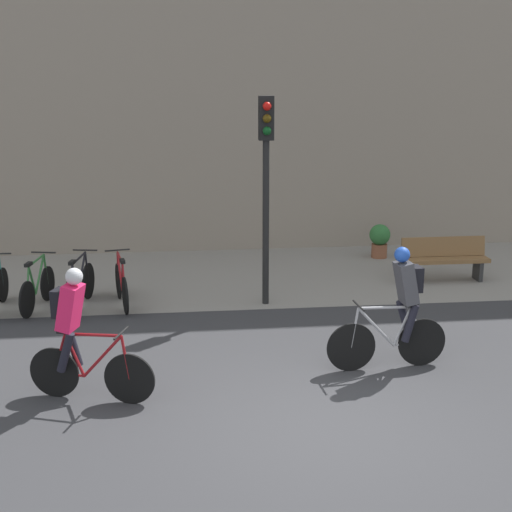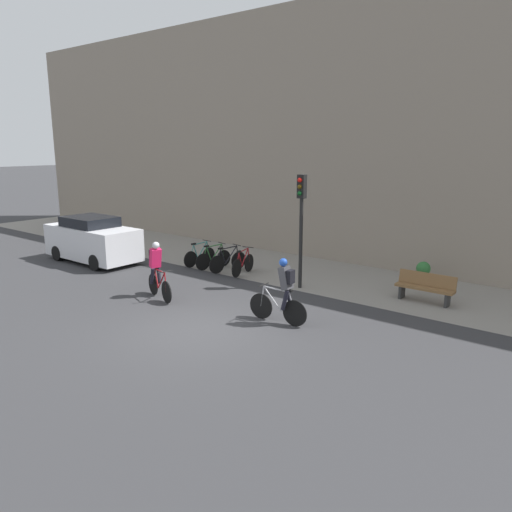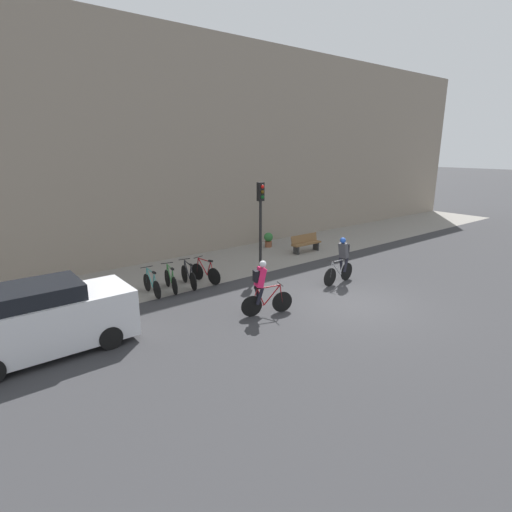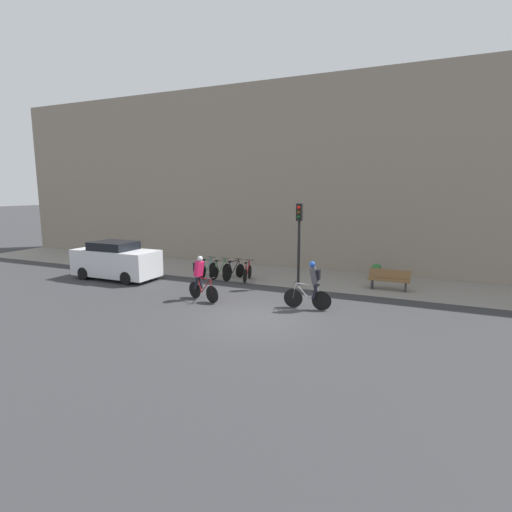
# 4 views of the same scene
# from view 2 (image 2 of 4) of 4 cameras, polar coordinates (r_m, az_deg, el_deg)

# --- Properties ---
(ground) EXTENTS (200.00, 200.00, 0.00)m
(ground) POSITION_cam_2_polar(r_m,az_deg,el_deg) (13.22, -6.50, -8.30)
(ground) COLOR #333335
(kerb_strip) EXTENTS (44.00, 4.50, 0.01)m
(kerb_strip) POSITION_cam_2_polar(r_m,az_deg,el_deg) (18.36, 8.55, -2.32)
(kerb_strip) COLOR gray
(kerb_strip) RESTS_ON ground
(building_facade) EXTENTS (44.00, 0.60, 10.25)m
(building_facade) POSITION_cam_2_polar(r_m,az_deg,el_deg) (20.01, 12.82, 13.55)
(building_facade) COLOR gray
(building_facade) RESTS_ON ground
(cyclist_pink) EXTENTS (1.65, 0.64, 1.78)m
(cyclist_pink) POSITION_cam_2_polar(r_m,az_deg,el_deg) (15.79, -11.28, -1.37)
(cyclist_pink) COLOR black
(cyclist_pink) RESTS_ON ground
(cyclist_grey) EXTENTS (1.78, 0.46, 1.80)m
(cyclist_grey) POSITION_cam_2_polar(r_m,az_deg,el_deg) (13.25, 3.13, -3.86)
(cyclist_grey) COLOR black
(cyclist_grey) RESTS_ON ground
(parked_bike_0) EXTENTS (0.46, 1.62, 0.96)m
(parked_bike_0) POSITION_cam_2_polar(r_m,az_deg,el_deg) (19.85, -6.47, 0.03)
(parked_bike_0) COLOR black
(parked_bike_0) RESTS_ON ground
(parked_bike_1) EXTENTS (0.48, 1.61, 0.96)m
(parked_bike_1) POSITION_cam_2_polar(r_m,az_deg,el_deg) (19.34, -4.90, -0.27)
(parked_bike_1) COLOR black
(parked_bike_1) RESTS_ON ground
(parked_bike_2) EXTENTS (0.48, 1.71, 0.98)m
(parked_bike_2) POSITION_cam_2_polar(r_m,az_deg,el_deg) (18.85, -3.25, -0.55)
(parked_bike_2) COLOR black
(parked_bike_2) RESTS_ON ground
(parked_bike_3) EXTENTS (0.48, 1.60, 0.97)m
(parked_bike_3) POSITION_cam_2_polar(r_m,az_deg,el_deg) (18.37, -1.50, -0.91)
(parked_bike_3) COLOR black
(parked_bike_3) RESTS_ON ground
(traffic_light_pole) EXTENTS (0.26, 0.30, 3.76)m
(traffic_light_pole) POSITION_cam_2_polar(r_m,az_deg,el_deg) (16.28, 5.19, 5.17)
(traffic_light_pole) COLOR black
(traffic_light_pole) RESTS_ON ground
(bench) EXTENTS (1.76, 0.44, 0.89)m
(bench) POSITION_cam_2_polar(r_m,az_deg,el_deg) (16.00, 18.78, -3.38)
(bench) COLOR brown
(bench) RESTS_ON ground
(parked_car) EXTENTS (4.30, 1.84, 1.85)m
(parked_car) POSITION_cam_2_polar(r_m,az_deg,el_deg) (21.35, -18.18, 1.74)
(parked_car) COLOR silver
(parked_car) RESTS_ON ground
(potted_plant) EXTENTS (0.48, 0.48, 0.78)m
(potted_plant) POSITION_cam_2_polar(r_m,az_deg,el_deg) (18.07, 18.56, -1.68)
(potted_plant) COLOR brown
(potted_plant) RESTS_ON ground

